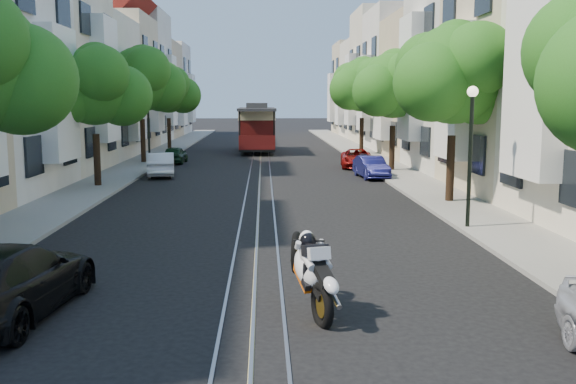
{
  "coord_description": "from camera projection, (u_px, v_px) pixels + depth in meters",
  "views": [
    {
      "loc": [
        0.2,
        -14.66,
        3.86
      ],
      "look_at": [
        0.93,
        4.56,
        1.11
      ],
      "focal_mm": 40.0,
      "sensor_mm": 36.0,
      "label": 1
    }
  ],
  "objects": [
    {
      "name": "sidewalk_west",
      "position": [
        151.0,
        158.0,
        42.46
      ],
      "size": [
        2.5,
        80.0,
        0.12
      ],
      "primitive_type": "cube",
      "color": "gray",
      "rests_on": "ground"
    },
    {
      "name": "parked_car_w_far",
      "position": [
        175.0,
        155.0,
        39.7
      ],
      "size": [
        1.34,
        3.16,
        1.07
      ],
      "primitive_type": "imported",
      "rotation": [
        0.0,
        0.0,
        3.12
      ],
      "color": "#15351E",
      "rests_on": "ground"
    },
    {
      "name": "ground",
      "position": [
        261.0,
        159.0,
        42.74
      ],
      "size": [
        200.0,
        200.0,
        0.0
      ],
      "primitive_type": "plane",
      "color": "black",
      "rests_on": "ground"
    },
    {
      "name": "rail_left",
      "position": [
        252.0,
        159.0,
        42.72
      ],
      "size": [
        0.06,
        80.0,
        0.02
      ],
      "primitive_type": "cube",
      "color": "gray",
      "rests_on": "ground"
    },
    {
      "name": "parked_car_w_near",
      "position": [
        6.0,
        280.0,
        11.43
      ],
      "size": [
        2.35,
        4.84,
        1.36
      ],
      "primitive_type": "imported",
      "rotation": [
        0.0,
        0.0,
        3.04
      ],
      "color": "black",
      "rests_on": "ground"
    },
    {
      "name": "tree_w_c",
      "position": [
        142.0,
        80.0,
        38.76
      ],
      "size": [
        5.13,
        4.28,
        7.09
      ],
      "color": "black",
      "rests_on": "ground"
    },
    {
      "name": "townhouses_east",
      "position": [
        440.0,
        80.0,
        42.37
      ],
      "size": [
        7.75,
        72.0,
        12.0
      ],
      "color": "beige",
      "rests_on": "ground"
    },
    {
      "name": "lane_line",
      "position": [
        261.0,
        159.0,
        42.74
      ],
      "size": [
        0.08,
        80.0,
        0.01
      ],
      "primitive_type": "cube",
      "color": "tan",
      "rests_on": "ground"
    },
    {
      "name": "lamp_west",
      "position": [
        148.0,
        119.0,
        36.17
      ],
      "size": [
        0.32,
        0.32,
        4.16
      ],
      "color": "black",
      "rests_on": "ground"
    },
    {
      "name": "tree_w_b",
      "position": [
        95.0,
        88.0,
        27.98
      ],
      "size": [
        4.72,
        3.87,
        6.27
      ],
      "color": "black",
      "rests_on": "ground"
    },
    {
      "name": "tree_e_b",
      "position": [
        455.0,
        77.0,
        23.52
      ],
      "size": [
        4.93,
        4.08,
        6.68
      ],
      "color": "black",
      "rests_on": "ground"
    },
    {
      "name": "parked_car_e_mid",
      "position": [
        371.0,
        167.0,
        32.15
      ],
      "size": [
        1.49,
        3.44,
        1.1
      ],
      "primitive_type": "imported",
      "rotation": [
        0.0,
        0.0,
        0.1
      ],
      "color": "#0D0F45",
      "rests_on": "ground"
    },
    {
      "name": "tree_w_d",
      "position": [
        169.0,
        91.0,
        49.71
      ],
      "size": [
        4.84,
        3.99,
        6.52
      ],
      "color": "black",
      "rests_on": "ground"
    },
    {
      "name": "rail_right",
      "position": [
        269.0,
        159.0,
        42.76
      ],
      "size": [
        0.06,
        80.0,
        0.02
      ],
      "primitive_type": "cube",
      "color": "gray",
      "rests_on": "ground"
    },
    {
      "name": "sportbike_rider",
      "position": [
        311.0,
        269.0,
        11.58
      ],
      "size": [
        0.78,
        2.24,
        1.57
      ],
      "rotation": [
        0.0,
        0.0,
        0.27
      ],
      "color": "black",
      "rests_on": "ground"
    },
    {
      "name": "tree_e_c",
      "position": [
        395.0,
        87.0,
        34.43
      ],
      "size": [
        4.84,
        3.99,
        6.52
      ],
      "color": "black",
      "rests_on": "ground"
    },
    {
      "name": "parked_car_e_far",
      "position": [
        357.0,
        158.0,
        37.1
      ],
      "size": [
        2.13,
        4.02,
        1.08
      ],
      "primitive_type": "imported",
      "rotation": [
        0.0,
        0.0,
        -0.09
      ],
      "color": "maroon",
      "rests_on": "ground"
    },
    {
      "name": "lamp_east",
      "position": [
        471.0,
        135.0,
        18.83
      ],
      "size": [
        0.32,
        0.32,
        4.16
      ],
      "color": "black",
      "rests_on": "ground"
    },
    {
      "name": "cable_car",
      "position": [
        257.0,
        126.0,
        48.41
      ],
      "size": [
        2.79,
        8.75,
        3.36
      ],
      "rotation": [
        0.0,
        0.0,
        0.01
      ],
      "color": "black",
      "rests_on": "ground"
    },
    {
      "name": "sidewalk_east",
      "position": [
        369.0,
        158.0,
        43.01
      ],
      "size": [
        2.5,
        80.0,
        0.12
      ],
      "primitive_type": "cube",
      "color": "gray",
      "rests_on": "ground"
    },
    {
      "name": "tree_e_d",
      "position": [
        363.0,
        86.0,
        45.27
      ],
      "size": [
        5.01,
        4.16,
        6.85
      ],
      "color": "black",
      "rests_on": "ground"
    },
    {
      "name": "rail_slot",
      "position": [
        261.0,
        159.0,
        42.74
      ],
      "size": [
        0.06,
        80.0,
        0.02
      ],
      "primitive_type": "cube",
      "color": "gray",
      "rests_on": "ground"
    },
    {
      "name": "townhouses_west",
      "position": [
        77.0,
        82.0,
        41.49
      ],
      "size": [
        7.75,
        72.0,
        11.76
      ],
      "color": "silver",
      "rests_on": "ground"
    },
    {
      "name": "parked_car_w_mid",
      "position": [
        161.0,
        164.0,
        32.9
      ],
      "size": [
        1.8,
        3.88,
        1.23
      ],
      "primitive_type": "imported",
      "rotation": [
        0.0,
        0.0,
        3.28
      ],
      "color": "silver",
      "rests_on": "ground"
    }
  ]
}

